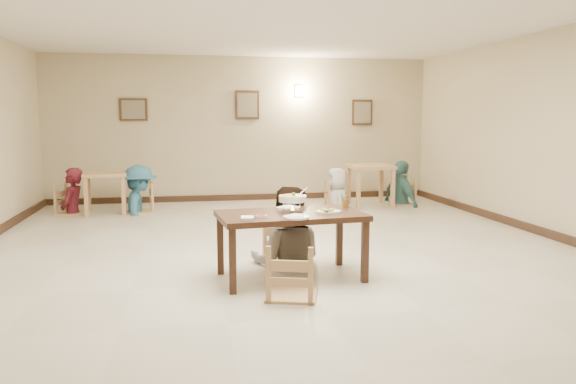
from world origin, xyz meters
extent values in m
plane|color=beige|center=(0.00, 0.00, 0.00)|extent=(10.00, 10.00, 0.00)
plane|color=silver|center=(0.00, 0.00, 3.00)|extent=(10.00, 10.00, 0.00)
plane|color=#C1B18F|center=(0.00, 5.00, 1.50)|extent=(10.00, 0.00, 10.00)
plane|color=#C1B18F|center=(0.00, -5.00, 1.50)|extent=(10.00, 0.00, 10.00)
plane|color=#C1B18F|center=(4.00, 0.00, 1.50)|extent=(0.00, 10.00, 10.00)
cube|color=#311E13|center=(0.00, 4.97, 0.06)|extent=(8.00, 0.06, 0.12)
cube|color=#311E13|center=(3.97, 0.00, 0.06)|extent=(0.06, 10.00, 0.12)
cube|color=#3C2816|center=(-2.20, 4.96, 1.90)|extent=(0.55, 0.03, 0.45)
cube|color=gray|center=(-2.20, 4.94, 1.90)|extent=(0.45, 0.01, 0.37)
cube|color=#3C2816|center=(0.10, 4.96, 2.00)|extent=(0.50, 0.03, 0.60)
cube|color=gray|center=(0.10, 4.94, 2.00)|extent=(0.41, 0.01, 0.49)
cube|color=#3C2816|center=(2.60, 4.96, 1.85)|extent=(0.45, 0.03, 0.55)
cube|color=gray|center=(2.60, 4.94, 1.85)|extent=(0.37, 0.01, 0.45)
cube|color=#FFD88C|center=(1.20, 4.96, 2.30)|extent=(0.16, 0.05, 0.22)
cube|color=#3C2418|center=(-0.10, -0.98, 0.69)|extent=(1.61, 1.01, 0.06)
cube|color=#3C2418|center=(-0.77, -1.42, 0.33)|extent=(0.07, 0.07, 0.66)
cube|color=#3C2418|center=(0.64, -1.28, 0.33)|extent=(0.07, 0.07, 0.66)
cube|color=#3C2418|center=(-0.84, -0.68, 0.33)|extent=(0.07, 0.07, 0.66)
cube|color=#3C2418|center=(0.56, -0.54, 0.33)|extent=(0.07, 0.07, 0.66)
cube|color=tan|center=(-0.04, -0.30, 0.45)|extent=(0.46, 0.46, 0.05)
cube|color=tan|center=(-0.21, -1.62, 0.47)|extent=(0.48, 0.48, 0.05)
imported|color=gray|center=(-0.03, -0.36, 0.93)|extent=(1.04, 0.89, 1.86)
torus|color=silver|center=(-0.09, -0.99, 0.84)|extent=(0.23, 0.23, 0.01)
cylinder|color=silver|center=(-0.09, -0.99, 0.74)|extent=(0.06, 0.06, 0.03)
cone|color=#FFA526|center=(-0.09, -0.99, 0.78)|extent=(0.03, 0.03, 0.05)
cylinder|color=white|center=(-0.09, -0.99, 0.87)|extent=(0.29, 0.29, 0.07)
cylinder|color=#C27720|center=(-0.09, -0.99, 0.90)|extent=(0.26, 0.26, 0.02)
sphere|color=#2D7223|center=(-0.08, -1.00, 0.92)|extent=(0.04, 0.04, 0.04)
cylinder|color=silver|center=(0.03, -0.94, 0.93)|extent=(0.14, 0.08, 0.09)
cylinder|color=silver|center=(0.00, -0.94, 0.78)|extent=(0.01, 0.01, 0.13)
cylinder|color=silver|center=(-0.18, -0.94, 0.78)|extent=(0.01, 0.01, 0.13)
cylinder|color=silver|center=(-0.09, -1.10, 0.78)|extent=(0.01, 0.01, 0.13)
cylinder|color=white|center=(-0.08, -0.71, 0.73)|extent=(0.27, 0.27, 0.02)
ellipsoid|color=white|center=(-0.08, -0.71, 0.74)|extent=(0.18, 0.15, 0.06)
cylinder|color=white|center=(-0.11, -1.31, 0.73)|extent=(0.26, 0.26, 0.02)
ellipsoid|color=white|center=(-0.11, -1.31, 0.74)|extent=(0.17, 0.15, 0.06)
cylinder|color=white|center=(0.29, -1.05, 0.73)|extent=(0.27, 0.27, 0.02)
sphere|color=#2D7223|center=(0.25, -1.13, 0.76)|extent=(0.05, 0.05, 0.05)
cylinder|color=white|center=(-0.45, -1.18, 0.73)|extent=(0.12, 0.12, 0.02)
cylinder|color=#A91A00|center=(-0.45, -1.18, 0.74)|extent=(0.09, 0.09, 0.01)
cube|color=white|center=(-0.61, -1.31, 0.73)|extent=(0.14, 0.18, 0.03)
cube|color=silver|center=(-0.56, -1.23, 0.73)|extent=(0.05, 0.17, 0.01)
cube|color=silver|center=(-0.53, -1.23, 0.73)|extent=(0.05, 0.17, 0.01)
cylinder|color=white|center=(0.56, -0.79, 0.79)|extent=(0.07, 0.07, 0.14)
cylinder|color=#C77306|center=(0.56, -0.79, 0.78)|extent=(0.06, 0.06, 0.11)
cube|color=tan|center=(-2.64, 3.75, 0.72)|extent=(0.82, 0.82, 0.06)
cube|color=tan|center=(-2.92, 3.41, 0.35)|extent=(0.07, 0.07, 0.69)
cube|color=tan|center=(-2.29, 3.47, 0.35)|extent=(0.07, 0.07, 0.69)
cube|color=tan|center=(-2.99, 4.03, 0.35)|extent=(0.07, 0.07, 0.69)
cube|color=tan|center=(-2.36, 4.10, 0.35)|extent=(0.07, 0.07, 0.69)
cube|color=tan|center=(2.40, 3.75, 0.78)|extent=(0.82, 0.82, 0.06)
cube|color=tan|center=(2.05, 3.41, 0.37)|extent=(0.07, 0.07, 0.75)
cube|color=tan|center=(2.74, 3.40, 0.37)|extent=(0.07, 0.07, 0.75)
cube|color=tan|center=(2.06, 4.10, 0.37)|extent=(0.07, 0.07, 0.75)
cube|color=tan|center=(2.75, 4.09, 0.37)|extent=(0.07, 0.07, 0.75)
cube|color=tan|center=(-3.23, 3.80, 0.47)|extent=(0.48, 0.48, 0.05)
cube|color=tan|center=(-2.05, 3.75, 0.47)|extent=(0.48, 0.48, 0.05)
cube|color=tan|center=(1.74, 3.78, 0.43)|extent=(0.44, 0.44, 0.05)
cube|color=tan|center=(3.07, 3.79, 0.45)|extent=(0.46, 0.46, 0.05)
imported|color=#52141F|center=(-3.23, 3.80, 0.84)|extent=(0.51, 0.68, 1.68)
imported|color=teal|center=(-2.05, 3.75, 0.88)|extent=(0.71, 1.17, 1.76)
imported|color=silver|center=(1.74, 3.78, 0.76)|extent=(0.50, 0.76, 1.52)
imported|color=#467E79|center=(3.07, 3.79, 0.89)|extent=(0.67, 1.11, 1.78)
camera|label=1|loc=(-1.21, -6.81, 1.72)|focal=35.00mm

